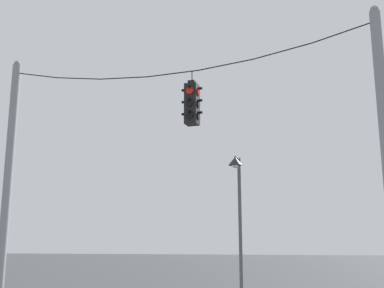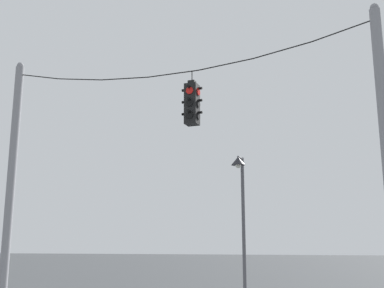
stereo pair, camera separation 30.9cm
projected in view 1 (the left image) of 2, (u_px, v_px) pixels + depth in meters
name	position (u px, v px, depth m)	size (l,w,h in m)	color
utility_pole_left	(8.00, 178.00, 14.47)	(0.26, 0.26, 7.48)	gray
span_wire	(173.00, 66.00, 13.34)	(10.64, 0.03, 0.72)	black
traffic_light_near_left_pole	(192.00, 104.00, 12.91)	(0.58, 0.58, 1.50)	black
street_lamp	(238.00, 191.00, 16.67)	(0.48, 0.83, 4.81)	#515156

